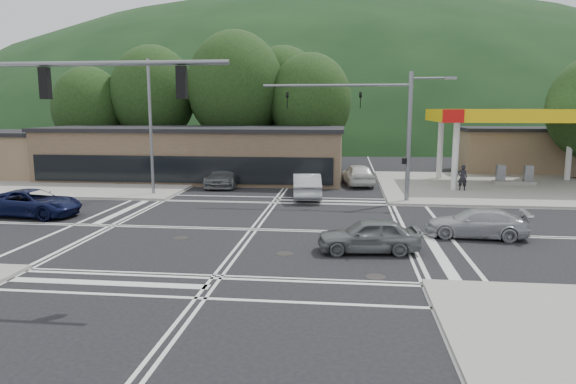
# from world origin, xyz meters

# --- Properties ---
(ground) EXTENTS (120.00, 120.00, 0.00)m
(ground) POSITION_xyz_m (0.00, 0.00, 0.00)
(ground) COLOR black
(ground) RESTS_ON ground
(sidewalk_ne) EXTENTS (16.00, 16.00, 0.15)m
(sidewalk_ne) POSITION_xyz_m (15.00, 15.00, 0.07)
(sidewalk_ne) COLOR gray
(sidewalk_ne) RESTS_ON ground
(sidewalk_nw) EXTENTS (16.00, 16.00, 0.15)m
(sidewalk_nw) POSITION_xyz_m (-15.00, 15.00, 0.07)
(sidewalk_nw) COLOR gray
(sidewalk_nw) RESTS_ON ground
(gas_station_canopy) EXTENTS (12.32, 8.34, 5.75)m
(gas_station_canopy) POSITION_xyz_m (16.99, 15.99, 5.04)
(gas_station_canopy) COLOR silver
(gas_station_canopy) RESTS_ON ground
(convenience_store) EXTENTS (10.00, 6.00, 3.80)m
(convenience_store) POSITION_xyz_m (20.00, 25.00, 1.90)
(convenience_store) COLOR #846B4F
(convenience_store) RESTS_ON ground
(commercial_row) EXTENTS (24.00, 8.00, 4.00)m
(commercial_row) POSITION_xyz_m (-8.00, 17.00, 2.00)
(commercial_row) COLOR brown
(commercial_row) RESTS_ON ground
(commercial_nw) EXTENTS (8.00, 7.00, 3.60)m
(commercial_nw) POSITION_xyz_m (-24.00, 17.00, 1.80)
(commercial_nw) COLOR #846B4F
(commercial_nw) RESTS_ON ground
(hill_north) EXTENTS (252.00, 126.00, 140.00)m
(hill_north) POSITION_xyz_m (0.00, 90.00, 0.00)
(hill_north) COLOR black
(hill_north) RESTS_ON ground
(tree_n_a) EXTENTS (8.00, 8.00, 11.75)m
(tree_n_a) POSITION_xyz_m (-14.00, 24.00, 7.14)
(tree_n_a) COLOR #382619
(tree_n_a) RESTS_ON ground
(tree_n_b) EXTENTS (9.00, 9.00, 12.98)m
(tree_n_b) POSITION_xyz_m (-6.00, 24.00, 7.79)
(tree_n_b) COLOR #382619
(tree_n_b) RESTS_ON ground
(tree_n_c) EXTENTS (7.60, 7.60, 10.87)m
(tree_n_c) POSITION_xyz_m (1.00, 24.00, 6.49)
(tree_n_c) COLOR #382619
(tree_n_c) RESTS_ON ground
(tree_n_d) EXTENTS (6.80, 6.80, 9.76)m
(tree_n_d) POSITION_xyz_m (-20.00, 23.00, 5.84)
(tree_n_d) COLOR #382619
(tree_n_d) RESTS_ON ground
(tree_n_e) EXTENTS (8.40, 8.40, 11.98)m
(tree_n_e) POSITION_xyz_m (-2.00, 28.00, 7.14)
(tree_n_e) COLOR #382619
(tree_n_e) RESTS_ON ground
(streetlight_nw) EXTENTS (2.50, 0.25, 9.00)m
(streetlight_nw) POSITION_xyz_m (-8.44, 9.00, 5.05)
(streetlight_nw) COLOR slate
(streetlight_nw) RESTS_ON ground
(signal_mast_ne) EXTENTS (11.65, 0.30, 8.00)m
(signal_mast_ne) POSITION_xyz_m (6.95, 8.20, 5.07)
(signal_mast_ne) COLOR slate
(signal_mast_ne) RESTS_ON ground
(signal_mast_sw) EXTENTS (9.14, 0.28, 8.00)m
(signal_mast_sw) POSITION_xyz_m (-6.39, -8.20, 5.12)
(signal_mast_sw) COLOR slate
(signal_mast_sw) RESTS_ON ground
(car_blue_west) EXTENTS (5.46, 2.93, 1.46)m
(car_blue_west) POSITION_xyz_m (-12.50, 1.74, 0.73)
(car_blue_west) COLOR #0C1135
(car_blue_west) RESTS_ON ground
(car_grey_center) EXTENTS (4.29, 2.07, 1.41)m
(car_grey_center) POSITION_xyz_m (5.37, -3.36, 0.71)
(car_grey_center) COLOR slate
(car_grey_center) RESTS_ON ground
(car_silver_east) EXTENTS (4.65, 2.26, 1.30)m
(car_silver_east) POSITION_xyz_m (10.35, -0.30, 0.65)
(car_silver_east) COLOR #ABADB2
(car_silver_east) RESTS_ON ground
(car_queue_a) EXTENTS (2.29, 5.17, 1.65)m
(car_queue_a) POSITION_xyz_m (1.88, 9.00, 0.83)
(car_queue_a) COLOR #A6A9AD
(car_queue_a) RESTS_ON ground
(car_queue_b) EXTENTS (2.75, 5.12, 1.66)m
(car_queue_b) POSITION_xyz_m (5.31, 15.24, 0.83)
(car_queue_b) COLOR silver
(car_queue_b) RESTS_ON ground
(car_northbound) EXTENTS (2.27, 5.54, 1.60)m
(car_northbound) POSITION_xyz_m (-4.67, 13.75, 0.80)
(car_northbound) COLOR slate
(car_northbound) RESTS_ON ground
(pedestrian) EXTENTS (0.66, 0.45, 1.79)m
(pedestrian) POSITION_xyz_m (12.48, 12.63, 1.04)
(pedestrian) COLOR black
(pedestrian) RESTS_ON sidewalk_ne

